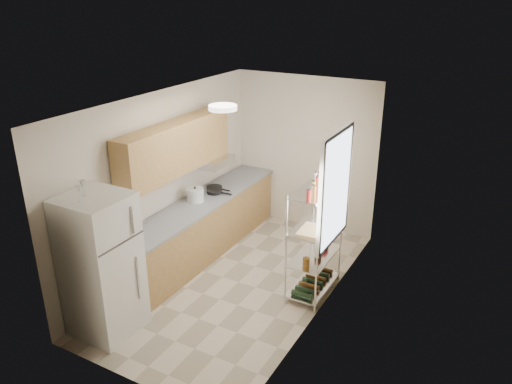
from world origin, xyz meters
TOP-DOWN VIEW (x-y plane):
  - room at (0.00, 0.00)m, footprint 2.52×4.42m
  - counter_run at (-0.92, 0.44)m, footprint 0.63×3.51m
  - upper_cabinets at (-1.05, 0.10)m, footprint 0.33×2.20m
  - range_hood at (-1.00, 0.90)m, footprint 0.50×0.60m
  - window at (1.23, 0.35)m, footprint 0.06×1.00m
  - bakers_rack at (1.00, 0.30)m, footprint 0.45×0.90m
  - ceiling_dome at (0.00, -0.30)m, footprint 0.34×0.34m
  - refrigerator at (-0.87, -1.65)m, footprint 0.72×0.72m
  - wine_glass_a at (-0.86, -1.82)m, footprint 0.06×0.06m
  - wine_glass_b at (-0.96, -1.68)m, footprint 0.07×0.07m
  - rice_cooker at (-0.98, 0.40)m, footprint 0.25×0.25m
  - frying_pan_large at (-1.00, 0.95)m, footprint 0.25×0.25m
  - frying_pan_small at (-0.91, 0.81)m, footprint 0.27×0.27m
  - cutting_board at (1.04, 0.10)m, footprint 0.33×0.42m
  - espresso_machine at (1.02, 0.63)m, footprint 0.16×0.23m
  - storage_bag at (1.01, 0.63)m, footprint 0.11×0.14m

SIDE VIEW (x-z plane):
  - counter_run at x=-0.92m, z-range 0.00..0.90m
  - storage_bag at x=1.01m, z-range 0.56..0.72m
  - refrigerator at x=-0.87m, z-range 0.00..1.75m
  - frying_pan_large at x=-1.00m, z-range 0.90..0.94m
  - frying_pan_small at x=-0.91m, z-range 0.90..0.95m
  - rice_cooker at x=-0.98m, z-range 0.90..1.10m
  - cutting_board at x=1.04m, z-range 1.01..1.04m
  - bakers_rack at x=1.00m, z-range 0.24..1.97m
  - espresso_machine at x=1.02m, z-range 1.01..1.26m
  - room at x=0.00m, z-range -0.01..2.61m
  - range_hood at x=-1.00m, z-range 1.33..1.45m
  - window at x=1.23m, z-range 0.82..2.28m
  - upper_cabinets at x=-1.05m, z-range 1.45..2.17m
  - wine_glass_a at x=-0.86m, z-range 1.75..1.93m
  - wine_glass_b at x=-0.96m, z-range 1.75..1.93m
  - ceiling_dome at x=0.00m, z-range 2.54..2.60m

